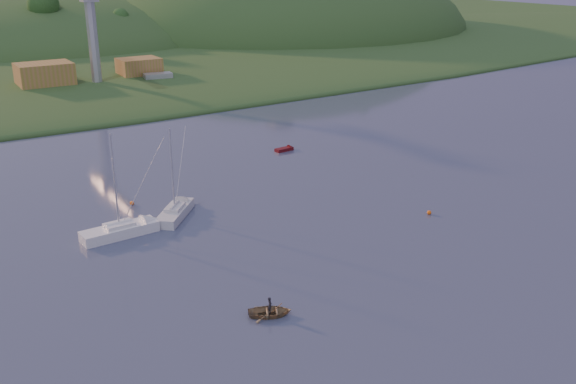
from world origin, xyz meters
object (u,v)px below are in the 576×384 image
canoe (270,312)px  red_tender (287,149)px  sailboat_near (175,211)px  sailboat_far (120,230)px

canoe → red_tender: 48.56m
sailboat_near → sailboat_far: bearing=146.0°
canoe → sailboat_far: bearing=39.1°
sailboat_near → canoe: 24.32m
sailboat_near → sailboat_far: sailboat_far is taller
sailboat_near → canoe: size_ratio=2.91×
sailboat_near → canoe: sailboat_near is taller
sailboat_far → canoe: bearing=-80.2°
canoe → red_tender: (27.42, 40.08, -0.13)m
sailboat_far → canoe: size_ratio=3.13×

